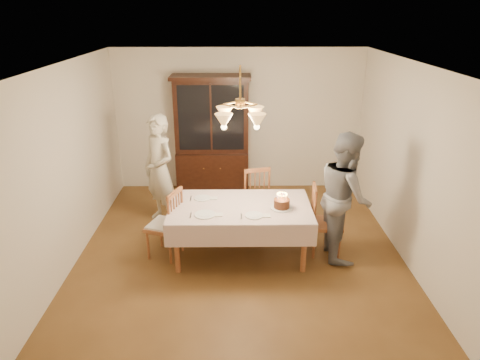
{
  "coord_description": "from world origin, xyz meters",
  "views": [
    {
      "loc": [
        -0.06,
        -5.2,
        3.23
      ],
      "look_at": [
        0.0,
        0.2,
        1.05
      ],
      "focal_mm": 32.0,
      "sensor_mm": 36.0,
      "label": 1
    }
  ],
  "objects_px": {
    "china_hutch": "(212,138)",
    "chair_far_side": "(254,198)",
    "birthday_cake": "(282,204)",
    "elderly_woman": "(159,170)",
    "dining_table": "(240,211)"
  },
  "relations": [
    {
      "from": "china_hutch",
      "to": "birthday_cake",
      "type": "bearing_deg",
      "value": -66.17
    },
    {
      "from": "china_hutch",
      "to": "chair_far_side",
      "type": "height_order",
      "value": "china_hutch"
    },
    {
      "from": "china_hutch",
      "to": "birthday_cake",
      "type": "xyz_separation_m",
      "value": [
        1.03,
        -2.34,
        -0.22
      ]
    },
    {
      "from": "china_hutch",
      "to": "elderly_woman",
      "type": "relative_size",
      "value": 1.23
    },
    {
      "from": "birthday_cake",
      "to": "elderly_woman",
      "type": "bearing_deg",
      "value": 147.41
    },
    {
      "from": "dining_table",
      "to": "chair_far_side",
      "type": "height_order",
      "value": "chair_far_side"
    },
    {
      "from": "chair_far_side",
      "to": "birthday_cake",
      "type": "xyz_separation_m",
      "value": [
        0.32,
        -1.04,
        0.38
      ]
    },
    {
      "from": "dining_table",
      "to": "birthday_cake",
      "type": "bearing_deg",
      "value": -8.59
    },
    {
      "from": "china_hutch",
      "to": "chair_far_side",
      "type": "distance_m",
      "value": 1.6
    },
    {
      "from": "china_hutch",
      "to": "elderly_woman",
      "type": "xyz_separation_m",
      "value": [
        -0.77,
        -1.19,
        -0.16
      ]
    },
    {
      "from": "china_hutch",
      "to": "elderly_woman",
      "type": "bearing_deg",
      "value": -122.98
    },
    {
      "from": "dining_table",
      "to": "chair_far_side",
      "type": "relative_size",
      "value": 1.9
    },
    {
      "from": "chair_far_side",
      "to": "elderly_woman",
      "type": "relative_size",
      "value": 0.57
    },
    {
      "from": "dining_table",
      "to": "birthday_cake",
      "type": "relative_size",
      "value": 6.33
    },
    {
      "from": "chair_far_side",
      "to": "elderly_woman",
      "type": "height_order",
      "value": "elderly_woman"
    }
  ]
}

